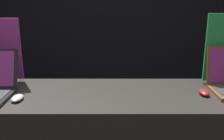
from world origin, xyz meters
name	(u,v)px	position (x,y,z in m)	size (l,w,h in m)	color
wall_back	(111,8)	(0.00, 2.10, 1.40)	(8.00, 0.05, 2.80)	black
mouse_front	(17,98)	(-0.54, 0.18, 0.97)	(0.06, 0.11, 0.03)	#B2B2B7
mouse_back	(203,92)	(0.57, 0.27, 0.97)	(0.06, 0.11, 0.03)	maroon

